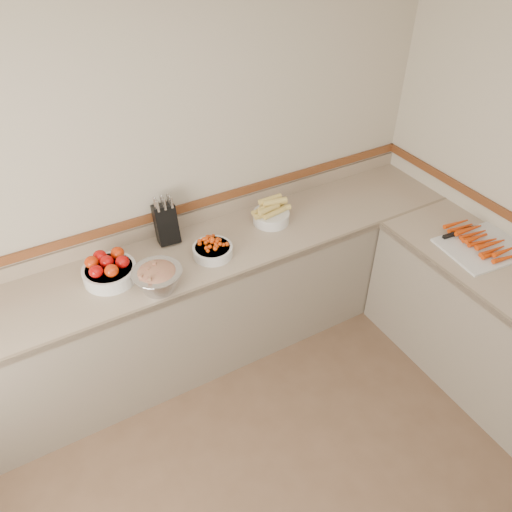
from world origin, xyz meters
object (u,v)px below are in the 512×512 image
corn_bowl (271,214)px  knife_block (166,223)px  cutting_board (482,244)px  tomato_bowl (109,270)px  cherry_tomato_bowl (212,249)px  rhubarb_bowl (158,278)px

corn_bowl → knife_block: bearing=167.7°
cutting_board → tomato_bowl: bearing=158.1°
corn_bowl → cutting_board: corn_bowl is taller
cherry_tomato_bowl → cutting_board: cherry_tomato_bowl is taller
cherry_tomato_bowl → rhubarb_bowl: (-0.42, -0.14, 0.04)m
knife_block → tomato_bowl: size_ratio=1.06×
tomato_bowl → cutting_board: 2.39m
knife_block → cutting_board: knife_block is taller
knife_block → cherry_tomato_bowl: 0.36m
tomato_bowl → cutting_board: size_ratio=0.57×
tomato_bowl → cherry_tomato_bowl: (0.64, -0.10, -0.02)m
corn_bowl → rhubarb_bowl: bearing=-163.7°
corn_bowl → rhubarb_bowl: size_ratio=0.95×
corn_bowl → rhubarb_bowl: 0.98m
cherry_tomato_bowl → cutting_board: (1.57, -0.79, -0.02)m
corn_bowl → cutting_board: size_ratio=0.50×
rhubarb_bowl → cutting_board: size_ratio=0.53×
rhubarb_bowl → cherry_tomato_bowl: bearing=18.1°
cherry_tomato_bowl → tomato_bowl: bearing=171.2°
knife_block → rhubarb_bowl: size_ratio=1.15×
cherry_tomato_bowl → corn_bowl: bearing=14.9°
tomato_bowl → cherry_tomato_bowl: bearing=-8.8°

